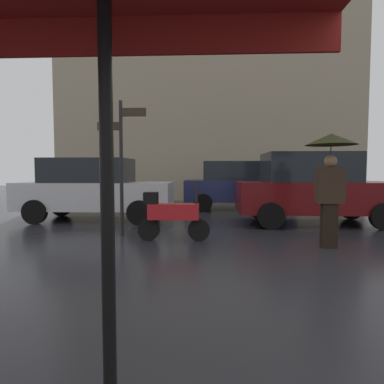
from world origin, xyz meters
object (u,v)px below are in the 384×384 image
parked_car_right (313,188)px  street_signpost (121,155)px  parked_car_left (236,185)px  pedestrian_with_umbrella (330,163)px  parked_scooter (171,214)px  parked_car_distant (94,189)px

parked_car_right → street_signpost: size_ratio=1.42×
parked_car_left → street_signpost: (-3.01, -5.40, 0.88)m
pedestrian_with_umbrella → parked_scooter: pedestrian_with_umbrella is taller
parked_scooter → street_signpost: 1.76m
parked_car_left → parked_car_right: (1.77, -3.47, 0.06)m
pedestrian_with_umbrella → street_signpost: 4.29m
parked_car_distant → street_signpost: bearing=-60.8°
parked_scooter → parked_car_left: size_ratio=0.37×
parked_car_left → parked_car_distant: 5.40m
parked_scooter → street_signpost: street_signpost is taller
pedestrian_with_umbrella → parked_scooter: 3.25m
parked_scooter → parked_car_right: (3.63, 2.38, 0.43)m
parked_scooter → parked_car_right: parked_car_right is taller
pedestrian_with_umbrella → parked_scooter: bearing=-161.3°
pedestrian_with_umbrella → street_signpost: size_ratio=0.72×
parked_car_left → street_signpost: bearing=-127.4°
parked_scooter → street_signpost: (-1.15, 0.45, 1.25)m
parked_car_left → parked_car_right: size_ratio=0.96×
pedestrian_with_umbrella → parked_car_distant: (-5.63, 3.26, -0.67)m
parked_car_left → parked_car_right: bearing=-71.3°
parked_car_right → parked_scooter: bearing=-134.4°
parked_car_distant → street_signpost: 2.88m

